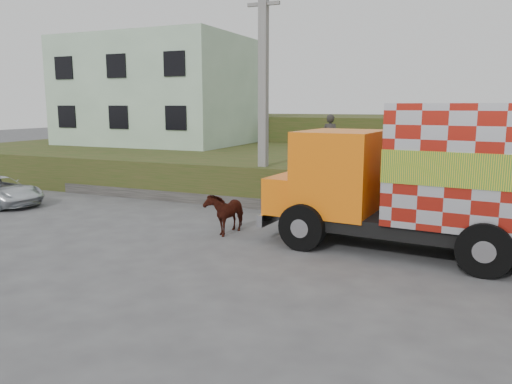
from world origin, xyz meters
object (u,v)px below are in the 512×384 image
at_px(utility_pole, 263,95).
at_px(pedestrian, 330,138).
at_px(cow, 226,212).
at_px(cargo_truck, 452,179).

relative_size(utility_pole, pedestrian, 4.27).
height_order(utility_pole, cow, utility_pole).
bearing_deg(cow, utility_pole, 100.81).
distance_m(utility_pole, cargo_truck, 7.96).
bearing_deg(cow, cargo_truck, 5.48).
xyz_separation_m(utility_pole, pedestrian, (1.80, 2.58, -1.64)).
bearing_deg(cargo_truck, utility_pole, 154.90).
height_order(cargo_truck, cow, cargo_truck).
bearing_deg(cow, pedestrian, 82.63).
distance_m(cargo_truck, cow, 6.29).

